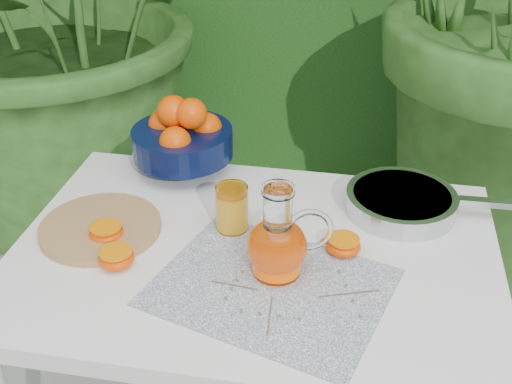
% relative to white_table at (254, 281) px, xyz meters
% --- Properties ---
extents(white_table, '(1.00, 0.70, 0.75)m').
position_rel_white_table_xyz_m(white_table, '(0.00, 0.00, 0.00)').
color(white_table, white).
rests_on(white_table, ground).
extents(placemat, '(0.50, 0.44, 0.00)m').
position_rel_white_table_xyz_m(placemat, '(0.05, -0.11, 0.08)').
color(placemat, '#0C1E44').
rests_on(placemat, white_table).
extents(cutting_board, '(0.27, 0.27, 0.02)m').
position_rel_white_table_xyz_m(cutting_board, '(-0.34, 0.01, 0.09)').
color(cutting_board, '#B07D4F').
rests_on(cutting_board, white_table).
extents(fruit_bowl, '(0.25, 0.25, 0.20)m').
position_rel_white_table_xyz_m(fruit_bowl, '(-0.24, 0.31, 0.17)').
color(fruit_bowl, black).
rests_on(fruit_bowl, white_table).
extents(juice_pitcher, '(0.18, 0.14, 0.19)m').
position_rel_white_table_xyz_m(juice_pitcher, '(0.06, -0.06, 0.15)').
color(juice_pitcher, white).
rests_on(juice_pitcher, white_table).
extents(juice_tumbler, '(0.08, 0.08, 0.10)m').
position_rel_white_table_xyz_m(juice_tumbler, '(-0.06, 0.07, 0.13)').
color(juice_tumbler, white).
rests_on(juice_tumbler, white_table).
extents(saute_pan, '(0.44, 0.26, 0.05)m').
position_rel_white_table_xyz_m(saute_pan, '(0.30, 0.21, 0.11)').
color(saute_pan, '#B9B9BE').
rests_on(saute_pan, white_table).
extents(orange_halves, '(0.59, 0.22, 0.04)m').
position_rel_white_table_xyz_m(orange_halves, '(-0.13, -0.03, 0.10)').
color(orange_halves, '#F24A02').
rests_on(orange_halves, white_table).
extents(thyme_sprigs, '(0.32, 0.20, 0.01)m').
position_rel_white_table_xyz_m(thyme_sprigs, '(0.09, -0.14, 0.09)').
color(thyme_sprigs, brown).
rests_on(thyme_sprigs, white_table).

